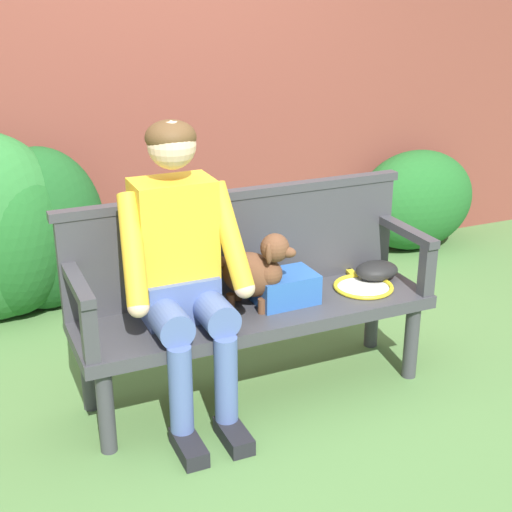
{
  "coord_description": "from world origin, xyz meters",
  "views": [
    {
      "loc": [
        -1.21,
        -2.74,
        1.86
      ],
      "look_at": [
        0.0,
        0.0,
        0.69
      ],
      "focal_mm": 50.99,
      "sensor_mm": 36.0,
      "label": 1
    }
  ],
  "objects_px": {
    "tennis_racket": "(361,284)",
    "baseball_glove": "(377,271)",
    "sports_bag": "(285,288)",
    "dog_on_bench": "(257,270)",
    "garden_bench": "(256,319)",
    "person_seated": "(181,263)"
  },
  "relations": [
    {
      "from": "tennis_racket",
      "to": "sports_bag",
      "type": "distance_m",
      "value": 0.42
    },
    {
      "from": "garden_bench",
      "to": "dog_on_bench",
      "type": "height_order",
      "value": "dog_on_bench"
    },
    {
      "from": "person_seated",
      "to": "baseball_glove",
      "type": "bearing_deg",
      "value": 3.68
    },
    {
      "from": "person_seated",
      "to": "sports_bag",
      "type": "bearing_deg",
      "value": 0.82
    },
    {
      "from": "garden_bench",
      "to": "baseball_glove",
      "type": "bearing_deg",
      "value": 4.89
    },
    {
      "from": "garden_bench",
      "to": "baseball_glove",
      "type": "relative_size",
      "value": 7.52
    },
    {
      "from": "tennis_racket",
      "to": "garden_bench",
      "type": "bearing_deg",
      "value": -178.84
    },
    {
      "from": "dog_on_bench",
      "to": "sports_bag",
      "type": "distance_m",
      "value": 0.18
    },
    {
      "from": "dog_on_bench",
      "to": "sports_bag",
      "type": "height_order",
      "value": "dog_on_bench"
    },
    {
      "from": "sports_bag",
      "to": "tennis_racket",
      "type": "bearing_deg",
      "value": 1.7
    },
    {
      "from": "baseball_glove",
      "to": "person_seated",
      "type": "bearing_deg",
      "value": -174.64
    },
    {
      "from": "sports_bag",
      "to": "garden_bench",
      "type": "bearing_deg",
      "value": 179.61
    },
    {
      "from": "dog_on_bench",
      "to": "baseball_glove",
      "type": "xyz_separation_m",
      "value": [
        0.68,
        0.06,
        -0.14
      ]
    },
    {
      "from": "person_seated",
      "to": "sports_bag",
      "type": "distance_m",
      "value": 0.54
    },
    {
      "from": "dog_on_bench",
      "to": "sports_bag",
      "type": "bearing_deg",
      "value": -0.22
    },
    {
      "from": "tennis_racket",
      "to": "baseball_glove",
      "type": "xyz_separation_m",
      "value": [
        0.12,
        0.05,
        0.04
      ]
    },
    {
      "from": "person_seated",
      "to": "sports_bag",
      "type": "relative_size",
      "value": 4.69
    },
    {
      "from": "dog_on_bench",
      "to": "baseball_glove",
      "type": "bearing_deg",
      "value": 4.95
    },
    {
      "from": "tennis_racket",
      "to": "baseball_glove",
      "type": "relative_size",
      "value": 2.63
    },
    {
      "from": "sports_bag",
      "to": "dog_on_bench",
      "type": "bearing_deg",
      "value": 179.78
    },
    {
      "from": "garden_bench",
      "to": "person_seated",
      "type": "xyz_separation_m",
      "value": [
        -0.35,
        -0.01,
        0.34
      ]
    },
    {
      "from": "tennis_racket",
      "to": "sports_bag",
      "type": "height_order",
      "value": "sports_bag"
    }
  ]
}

